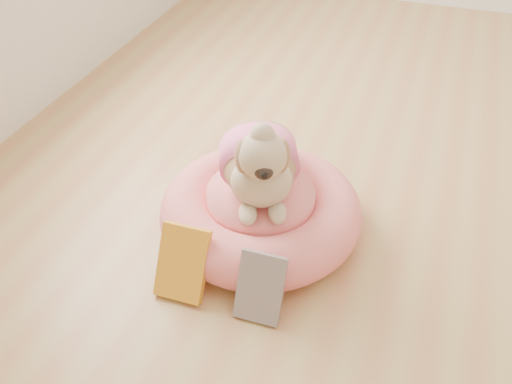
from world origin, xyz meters
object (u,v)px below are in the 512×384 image
(pet_bed, at_px, (261,212))
(dog, at_px, (260,147))
(book_white, at_px, (260,288))
(book_yellow, at_px, (182,263))

(pet_bed, distance_m, dog, 0.26)
(dog, relative_size, book_white, 2.18)
(dog, distance_m, book_white, 0.45)
(book_yellow, bearing_deg, pet_bed, 66.34)
(pet_bed, height_order, book_white, book_white)
(pet_bed, xyz_separation_m, dog, (-0.01, 0.01, 0.26))
(book_yellow, distance_m, book_white, 0.26)
(dog, xyz_separation_m, book_white, (0.12, -0.35, -0.25))
(book_white, bearing_deg, dog, 108.27)
(pet_bed, relative_size, dog, 1.50)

